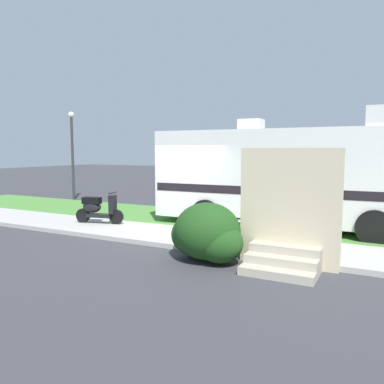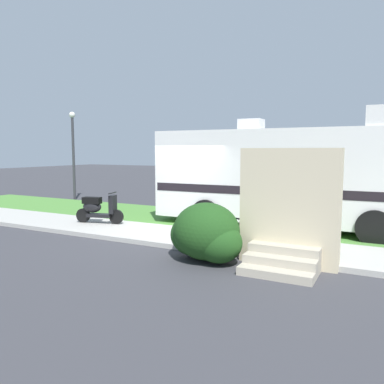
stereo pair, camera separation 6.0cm
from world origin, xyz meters
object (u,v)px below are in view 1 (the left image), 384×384
bottle_green (336,249)px  street_lamp_post (72,147)px  pickup_truck_near (364,186)px  scooter (98,208)px  bicycle (259,231)px  motorhome_rv (292,175)px

bottle_green → street_lamp_post: bearing=158.5°
pickup_truck_near → scooter: bearing=-135.3°
scooter → street_lamp_post: (-5.40, 4.52, 1.95)m
pickup_truck_near → street_lamp_post: size_ratio=1.32×
bicycle → street_lamp_post: (-10.68, 5.00, 2.04)m
motorhome_rv → street_lamp_post: size_ratio=1.89×
bicycle → street_lamp_post: street_lamp_post is taller
bicycle → bottle_green: (1.69, 0.13, -0.26)m
motorhome_rv → pickup_truck_near: 4.90m
motorhome_rv → scooter: 5.98m
scooter → pickup_truck_near: bearing=44.7°
bicycle → pickup_truck_near: bearing=76.4°
motorhome_rv → bottle_green: (1.62, -2.85, -1.41)m
scooter → bicycle: 5.30m
bottle_green → scooter: bearing=177.1°
scooter → bottle_green: size_ratio=6.20×
bottle_green → pickup_truck_near: bearing=89.0°
motorhome_rv → bicycle: (-0.06, -2.97, -1.15)m
scooter → bicycle: bearing=-5.2°
motorhome_rv → bottle_green: motorhome_rv is taller
motorhome_rv → street_lamp_post: (-10.74, 2.03, 0.89)m
street_lamp_post → pickup_truck_near: bearing=11.3°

